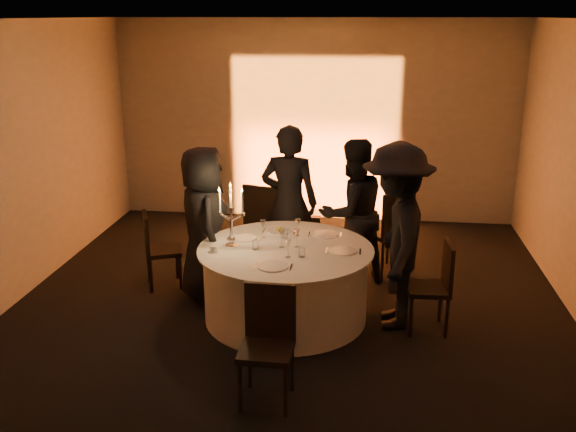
# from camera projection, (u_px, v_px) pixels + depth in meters

# --- Properties ---
(floor) EXTENTS (7.00, 7.00, 0.00)m
(floor) POSITION_uv_depth(u_px,v_px,m) (286.00, 317.00, 6.75)
(floor) COLOR black
(floor) RESTS_ON ground
(ceiling) EXTENTS (7.00, 7.00, 0.00)m
(ceiling) POSITION_uv_depth(u_px,v_px,m) (285.00, 19.00, 5.85)
(ceiling) COLOR silver
(ceiling) RESTS_ON wall_back
(wall_back) EXTENTS (7.00, 0.00, 7.00)m
(wall_back) POSITION_uv_depth(u_px,v_px,m) (315.00, 122.00, 9.61)
(wall_back) COLOR #9E9B93
(wall_back) RESTS_ON floor
(wall_front) EXTENTS (7.00, 0.00, 7.00)m
(wall_front) POSITION_uv_depth(u_px,v_px,m) (190.00, 361.00, 2.99)
(wall_front) COLOR #9E9B93
(wall_front) RESTS_ON floor
(uplighter_fixture) EXTENTS (0.25, 0.12, 0.10)m
(uplighter_fixture) POSITION_uv_depth(u_px,v_px,m) (312.00, 220.00, 9.76)
(uplighter_fixture) COLOR black
(uplighter_fixture) RESTS_ON floor
(banquet_table) EXTENTS (1.80, 1.80, 0.77)m
(banquet_table) POSITION_uv_depth(u_px,v_px,m) (286.00, 283.00, 6.64)
(banquet_table) COLOR black
(banquet_table) RESTS_ON floor
(chair_left) EXTENTS (0.51, 0.51, 0.89)m
(chair_left) POSITION_uv_depth(u_px,v_px,m) (156.00, 246.00, 7.37)
(chair_left) COLOR black
(chair_left) RESTS_ON floor
(chair_back_left) EXTENTS (0.58, 0.58, 1.07)m
(chair_back_left) POSITION_uv_depth(u_px,v_px,m) (265.00, 220.00, 7.94)
(chair_back_left) COLOR black
(chair_back_left) RESTS_ON floor
(chair_back_right) EXTENTS (0.65, 0.65, 1.06)m
(chair_back_right) POSITION_uv_depth(u_px,v_px,m) (391.00, 227.00, 7.68)
(chair_back_right) COLOR black
(chair_back_right) RESTS_ON floor
(chair_right) EXTENTS (0.43, 0.43, 0.93)m
(chair_right) POSITION_uv_depth(u_px,v_px,m) (436.00, 282.00, 6.33)
(chair_right) COLOR black
(chair_right) RESTS_ON floor
(chair_front) EXTENTS (0.43, 0.43, 0.97)m
(chair_front) POSITION_uv_depth(u_px,v_px,m) (268.00, 337.00, 5.20)
(chair_front) COLOR black
(chair_front) RESTS_ON floor
(guest_left) EXTENTS (0.83, 0.98, 1.71)m
(guest_left) POSITION_uv_depth(u_px,v_px,m) (204.00, 224.00, 6.99)
(guest_left) COLOR black
(guest_left) RESTS_ON floor
(guest_back_left) EXTENTS (0.71, 0.50, 1.85)m
(guest_back_left) POSITION_uv_depth(u_px,v_px,m) (289.00, 203.00, 7.52)
(guest_back_left) COLOR black
(guest_back_left) RESTS_ON floor
(guest_back_right) EXTENTS (1.06, 1.01, 1.73)m
(guest_back_right) POSITION_uv_depth(u_px,v_px,m) (352.00, 213.00, 7.35)
(guest_back_right) COLOR black
(guest_back_right) RESTS_ON floor
(guest_right) EXTENTS (0.71, 1.22, 1.89)m
(guest_right) POSITION_uv_depth(u_px,v_px,m) (396.00, 237.00, 6.33)
(guest_right) COLOR black
(guest_right) RESTS_ON floor
(plate_left) EXTENTS (0.35, 0.25, 0.01)m
(plate_left) POSITION_uv_depth(u_px,v_px,m) (245.00, 238.00, 6.79)
(plate_left) COLOR white
(plate_left) RESTS_ON banquet_table
(plate_back_left) EXTENTS (0.35, 0.26, 0.08)m
(plate_back_left) POSITION_uv_depth(u_px,v_px,m) (279.00, 230.00, 7.01)
(plate_back_left) COLOR white
(plate_back_left) RESTS_ON banquet_table
(plate_back_right) EXTENTS (0.35, 0.28, 0.01)m
(plate_back_right) POSITION_uv_depth(u_px,v_px,m) (325.00, 234.00, 6.90)
(plate_back_right) COLOR white
(plate_back_right) RESTS_ON banquet_table
(plate_right) EXTENTS (0.36, 0.28, 0.01)m
(plate_right) POSITION_uv_depth(u_px,v_px,m) (343.00, 251.00, 6.42)
(plate_right) COLOR white
(plate_right) RESTS_ON banquet_table
(plate_front) EXTENTS (0.36, 0.29, 0.01)m
(plate_front) POSITION_uv_depth(u_px,v_px,m) (273.00, 266.00, 6.03)
(plate_front) COLOR white
(plate_front) RESTS_ON banquet_table
(coffee_cup) EXTENTS (0.11, 0.11, 0.07)m
(coffee_cup) POSITION_uv_depth(u_px,v_px,m) (214.00, 249.00, 6.41)
(coffee_cup) COLOR white
(coffee_cup) RESTS_ON banquet_table
(candelabra) EXTENTS (0.29, 0.14, 0.68)m
(candelabra) POSITION_uv_depth(u_px,v_px,m) (231.00, 225.00, 6.49)
(candelabra) COLOR silver
(candelabra) RESTS_ON banquet_table
(wine_glass_a) EXTENTS (0.07, 0.07, 0.19)m
(wine_glass_a) POSITION_uv_depth(u_px,v_px,m) (298.00, 224.00, 6.84)
(wine_glass_a) COLOR white
(wine_glass_a) RESTS_ON banquet_table
(wine_glass_b) EXTENTS (0.07, 0.07, 0.19)m
(wine_glass_b) POSITION_uv_depth(u_px,v_px,m) (288.00, 244.00, 6.23)
(wine_glass_b) COLOR white
(wine_glass_b) RESTS_ON banquet_table
(wine_glass_c) EXTENTS (0.07, 0.07, 0.19)m
(wine_glass_c) POSITION_uv_depth(u_px,v_px,m) (297.00, 234.00, 6.51)
(wine_glass_c) COLOR white
(wine_glass_c) RESTS_ON banquet_table
(wine_glass_d) EXTENTS (0.07, 0.07, 0.19)m
(wine_glass_d) POSITION_uv_depth(u_px,v_px,m) (282.00, 235.00, 6.50)
(wine_glass_d) COLOR white
(wine_glass_d) RESTS_ON banquet_table
(wine_glass_e) EXTENTS (0.07, 0.07, 0.19)m
(wine_glass_e) POSITION_uv_depth(u_px,v_px,m) (263.00, 225.00, 6.80)
(wine_glass_e) COLOR white
(wine_glass_e) RESTS_ON banquet_table
(tumbler_a) EXTENTS (0.07, 0.07, 0.09)m
(tumbler_a) POSITION_uv_depth(u_px,v_px,m) (255.00, 245.00, 6.47)
(tumbler_a) COLOR white
(tumbler_a) RESTS_ON banquet_table
(tumbler_b) EXTENTS (0.07, 0.07, 0.09)m
(tumbler_b) POSITION_uv_depth(u_px,v_px,m) (285.00, 234.00, 6.81)
(tumbler_b) COLOR white
(tumbler_b) RESTS_ON banquet_table
(tumbler_c) EXTENTS (0.07, 0.07, 0.09)m
(tumbler_c) POSITION_uv_depth(u_px,v_px,m) (302.00, 253.00, 6.27)
(tumbler_c) COLOR white
(tumbler_c) RESTS_ON banquet_table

